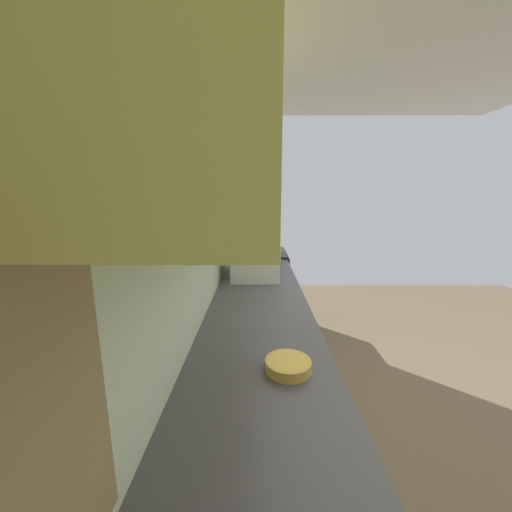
{
  "coord_description": "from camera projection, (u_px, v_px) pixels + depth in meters",
  "views": [
    {
      "loc": [
        -1.79,
        1.22,
        1.59
      ],
      "look_at": [
        -0.4,
        1.23,
        1.3
      ],
      "focal_mm": 20.29,
      "sensor_mm": 36.0,
      "label": 1
    }
  ],
  "objects": [
    {
      "name": "ground_plane",
      "position": [
        427.0,
        422.0,
        2.07
      ],
      "size": [
        6.54,
        6.54,
        0.0
      ],
      "primitive_type": "plane",
      "color": "brown"
    },
    {
      "name": "wall_back",
      "position": [
        200.0,
        245.0,
        1.82
      ],
      "size": [
        4.21,
        0.12,
        2.58
      ],
      "primitive_type": "cube",
      "color": "beige",
      "rests_on": "ground_plane"
    },
    {
      "name": "ceiling_slab",
      "position": [
        486.0,
        1.0,
        1.54
      ],
      "size": [
        4.21,
        3.16,
        0.06
      ],
      "primitive_type": "cube",
      "color": "white"
    },
    {
      "name": "counter_run",
      "position": [
        258.0,
        404.0,
        1.6
      ],
      "size": [
        3.29,
        0.64,
        0.92
      ],
      "color": "#E7D579",
      "rests_on": "ground_plane"
    },
    {
      "name": "upper_cabinets",
      "position": [
        227.0,
        131.0,
        1.31
      ],
      "size": [
        2.28,
        0.32,
        0.71
      ],
      "color": "#EFDB78"
    },
    {
      "name": "oven_range",
      "position": [
        259.0,
        289.0,
        3.54
      ],
      "size": [
        0.7,
        0.66,
        1.1
      ],
      "color": "black",
      "rests_on": "ground_plane"
    },
    {
      "name": "microwave",
      "position": [
        256.0,
        260.0,
        2.45
      ],
      "size": [
        0.51,
        0.4,
        0.27
      ],
      "color": "white",
      "rests_on": "counter_run"
    },
    {
      "name": "bowl",
      "position": [
        288.0,
        365.0,
        1.12
      ],
      "size": [
        0.18,
        0.18,
        0.04
      ],
      "color": "gold",
      "rests_on": "counter_run"
    }
  ]
}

